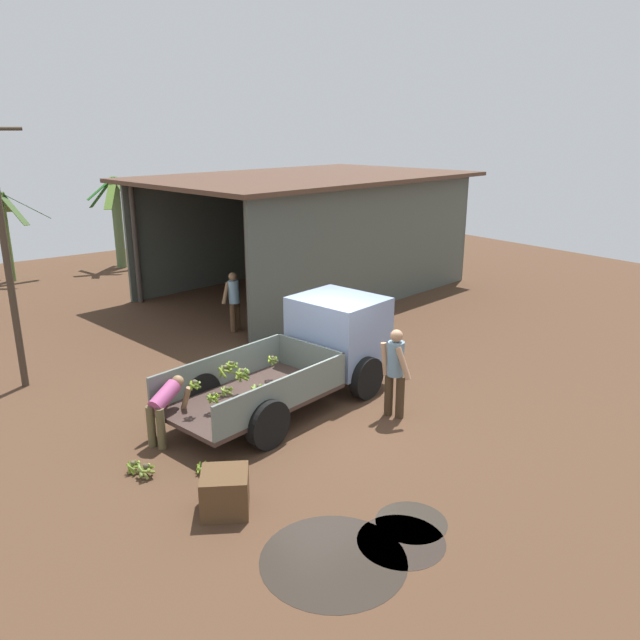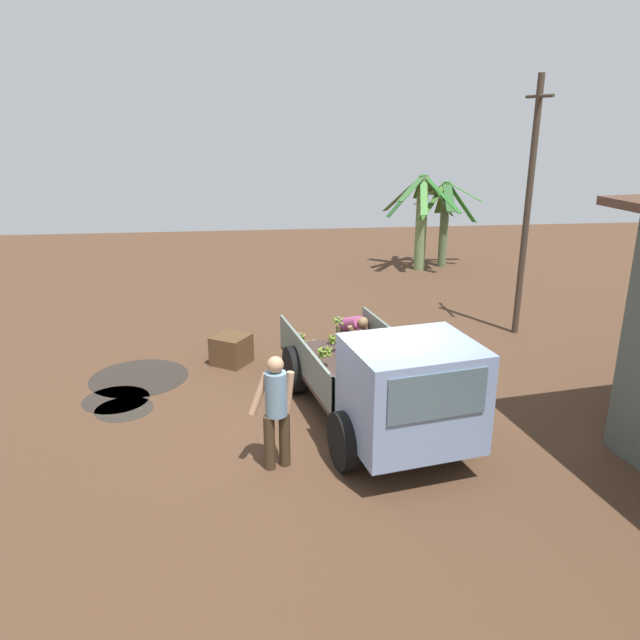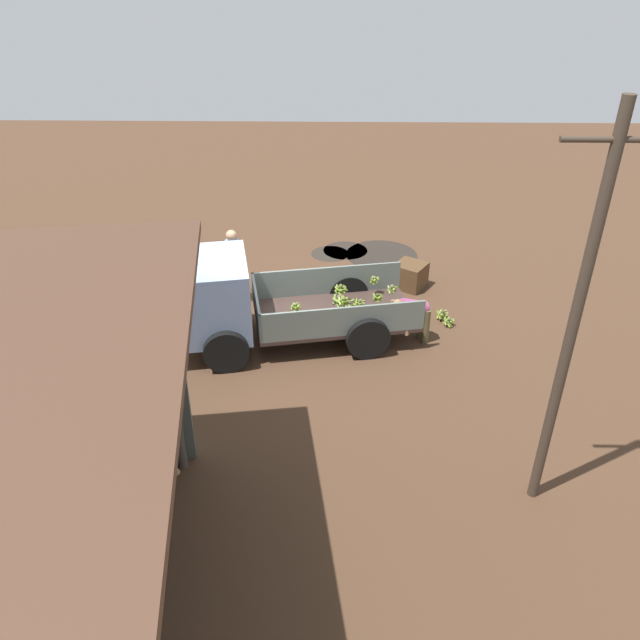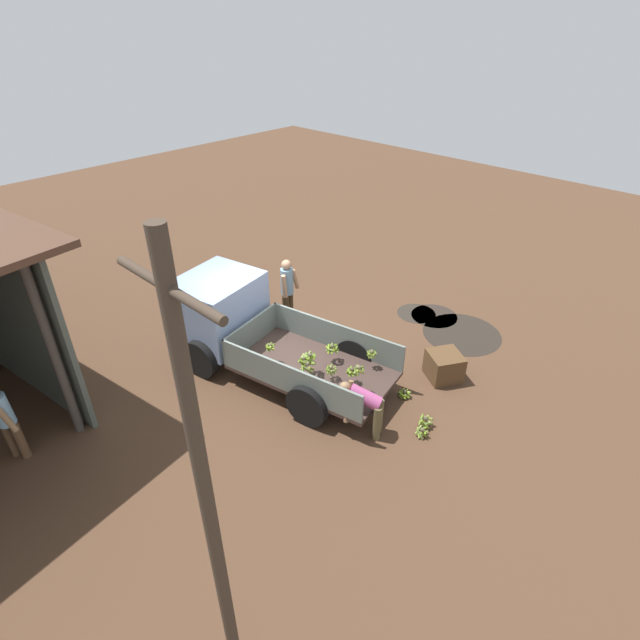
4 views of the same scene
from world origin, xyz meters
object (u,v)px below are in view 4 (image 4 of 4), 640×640
Objects in this scene: person_worker_loading at (365,404)px; banana_bunch_on_ground_1 at (422,432)px; banana_bunch_on_ground_0 at (404,393)px; person_bystander_near_shed at (5,419)px; banana_bunch_on_ground_2 at (426,421)px; wooden_crate_0 at (444,366)px; cargo_truck at (238,321)px; utility_pole at (208,507)px; person_foreground_visitor at (288,289)px.

banana_bunch_on_ground_1 is at bearing -169.65° from person_worker_loading.
person_bystander_near_shed is at bearing 56.00° from banana_bunch_on_ground_0.
wooden_crate_0 is (0.55, -1.50, 0.16)m from banana_bunch_on_ground_2.
cargo_truck is 4.68× the size of person_worker_loading.
person_bystander_near_shed is 7.26m from banana_bunch_on_ground_2.
banana_bunch_on_ground_0 is 1.09m from banana_bunch_on_ground_1.
banana_bunch_on_ground_2 reaches higher than banana_bunch_on_ground_0.
person_bystander_near_shed reaches higher than wooden_crate_0.
banana_bunch_on_ground_2 is (-4.16, -0.99, -0.84)m from cargo_truck.
banana_bunch_on_ground_1 is at bearing -84.08° from utility_pole.
person_bystander_near_shed reaches higher than banana_bunch_on_ground_1.
banana_bunch_on_ground_2 is (-0.76, 0.42, 0.04)m from banana_bunch_on_ground_0.
banana_bunch_on_ground_2 is (-0.75, -0.89, -0.54)m from person_worker_loading.
person_foreground_visitor is at bearing 149.35° from person_bystander_near_shed.
utility_pole is 21.37× the size of banana_bunch_on_ground_2.
banana_bunch_on_ground_1 is at bearing 108.65° from person_bystander_near_shed.
wooden_crate_0 reaches higher than banana_bunch_on_ground_1.
person_foreground_visitor is at bearing -48.30° from utility_pole.
banana_bunch_on_ground_2 is 0.40× the size of wooden_crate_0.
banana_bunch_on_ground_2 is (0.58, -4.92, -2.77)m from utility_pole.
banana_bunch_on_ground_1 is at bearing -32.12° from person_foreground_visitor.
cargo_truck is at bearing -39.67° from utility_pole.
person_worker_loading reaches higher than wooden_crate_0.
person_foreground_visitor is at bearing 10.42° from wooden_crate_0.
banana_bunch_on_ground_1 is 0.38× the size of wooden_crate_0.
person_worker_loading reaches higher than banana_bunch_on_ground_2.
person_worker_loading is 0.68× the size of person_bystander_near_shed.
wooden_crate_0 is (-4.18, -6.96, -0.58)m from person_bystander_near_shed.
person_foreground_visitor reaches higher than person_bystander_near_shed.
banana_bunch_on_ground_0 is at bearing -24.87° from person_foreground_visitor.
person_worker_loading is 1.43m from banana_bunch_on_ground_0.
banana_bunch_on_ground_0 is at bearing -115.78° from person_worker_loading.
person_bystander_near_shed is at bearing 58.98° from wooden_crate_0.
banana_bunch_on_ground_0 is (1.34, -5.34, -2.81)m from utility_pole.
cargo_truck reaches higher than person_worker_loading.
banana_bunch_on_ground_0 is at bearing -38.25° from banana_bunch_on_ground_1.
utility_pole is 6.18m from banana_bunch_on_ground_0.
utility_pole is at bearing 96.69° from banana_bunch_on_ground_2.
cargo_truck is at bearing 34.52° from wooden_crate_0.
person_bystander_near_shed is at bearing 47.15° from banana_bunch_on_ground_1.
utility_pole reaches higher than banana_bunch_on_ground_2.
person_bystander_near_shed is 2.41× the size of wooden_crate_0.
banana_bunch_on_ground_1 is (-4.26, -0.73, -0.86)m from cargo_truck.
cargo_truck is 3.17× the size of person_bystander_near_shed.
person_worker_loading is 1.28m from banana_bunch_on_ground_2.
utility_pole is (-4.74, 3.93, 1.93)m from cargo_truck.
person_bystander_near_shed is at bearing 71.88° from cargo_truck.
banana_bunch_on_ground_1 is at bearing 109.90° from banana_bunch_on_ground_2.
utility_pole is at bearing 95.92° from banana_bunch_on_ground_1.
utility_pole is 7.02m from wooden_crate_0.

